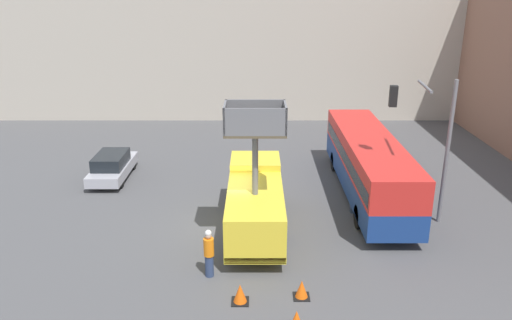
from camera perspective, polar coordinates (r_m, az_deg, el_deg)
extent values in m
plane|color=#4C4C4F|center=(22.47, -3.39, -7.73)|extent=(120.00, 120.00, 0.00)
cube|color=#BCB2A3|center=(44.21, -1.69, 12.53)|extent=(44.00, 10.00, 10.09)
cube|color=yellow|center=(23.86, 0.01, -2.08)|extent=(2.31, 2.18, 2.04)
cube|color=yellow|center=(20.58, -0.01, -6.13)|extent=(2.31, 5.08, 1.74)
cube|color=red|center=(18.71, -0.02, -11.39)|extent=(2.26, 0.10, 0.24)
cylinder|color=black|center=(24.25, -2.38, -4.20)|extent=(0.30, 1.08, 1.08)
cylinder|color=black|center=(24.25, 2.39, -4.21)|extent=(0.30, 1.08, 1.08)
cylinder|color=black|center=(20.97, -2.79, -8.14)|extent=(0.30, 1.08, 1.08)
cylinder|color=black|center=(20.96, 2.77, -8.15)|extent=(0.30, 1.08, 1.08)
cylinder|color=slate|center=(19.75, -0.01, -0.47)|extent=(0.24, 0.24, 2.57)
cube|color=brown|center=(19.35, -0.01, 3.27)|extent=(2.39, 1.58, 0.10)
cube|color=slate|center=(19.23, -3.46, 4.91)|extent=(0.08, 1.58, 1.05)
cube|color=slate|center=(19.23, 3.44, 4.91)|extent=(0.08, 1.58, 1.05)
cube|color=slate|center=(19.93, -0.01, 5.45)|extent=(2.39, 0.08, 1.05)
cube|color=slate|center=(18.47, -0.01, 4.34)|extent=(2.39, 0.08, 1.05)
cube|color=navy|center=(26.04, 12.65, -1.79)|extent=(2.47, 11.98, 1.18)
cube|color=red|center=(25.61, 12.87, 0.96)|extent=(2.47, 11.98, 1.45)
cube|color=black|center=(25.68, 12.83, 0.50)|extent=(2.49, 11.50, 0.64)
cylinder|color=black|center=(29.44, 9.03, -0.15)|extent=(0.30, 1.07, 1.07)
cylinder|color=black|center=(29.85, 13.16, -0.15)|extent=(0.30, 1.07, 1.07)
cylinder|color=black|center=(22.67, 11.80, -6.37)|extent=(0.30, 1.07, 1.07)
cylinder|color=black|center=(23.21, 17.10, -6.22)|extent=(0.30, 1.07, 1.07)
cylinder|color=slate|center=(23.30, 21.08, 0.64)|extent=(0.18, 0.18, 6.51)
cylinder|color=slate|center=(22.29, 18.84, 7.98)|extent=(0.39, 2.52, 0.13)
cube|color=black|center=(22.14, 15.52, 7.04)|extent=(0.35, 0.35, 0.90)
sphere|color=red|center=(22.09, 15.57, 7.67)|extent=(0.20, 0.20, 0.20)
cylinder|color=navy|center=(18.88, -5.27, -11.91)|extent=(0.32, 0.32, 0.86)
cylinder|color=orange|center=(18.49, -5.34, -9.87)|extent=(0.38, 0.38, 0.68)
sphere|color=tan|center=(18.27, -5.39, -8.61)|extent=(0.23, 0.23, 0.23)
sphere|color=white|center=(18.23, -5.40, -8.32)|extent=(0.24, 0.24, 0.24)
cylinder|color=navy|center=(24.16, 11.17, -5.00)|extent=(0.32, 0.32, 0.82)
cylinder|color=orange|center=(23.87, 11.29, -3.39)|extent=(0.38, 0.38, 0.65)
sphere|color=tan|center=(23.71, 11.35, -2.42)|extent=(0.22, 0.22, 0.22)
sphere|color=white|center=(23.68, 11.37, -2.19)|extent=(0.23, 0.23, 0.23)
cone|color=#F25B0F|center=(16.42, 4.73, -17.70)|extent=(0.44, 0.44, 0.63)
cube|color=black|center=(17.95, 5.29, -15.29)|extent=(0.57, 0.57, 0.03)
cone|color=#F25B0F|center=(17.78, 5.32, -14.47)|extent=(0.46, 0.46, 0.65)
cube|color=black|center=(17.66, -1.74, -15.86)|extent=(0.60, 0.60, 0.03)
cone|color=#F25B0F|center=(17.48, -1.75, -14.98)|extent=(0.48, 0.48, 0.68)
cube|color=#A8A8B2|center=(28.95, -15.94, -0.97)|extent=(1.77, 4.60, 0.55)
cube|color=black|center=(28.55, -16.17, 0.03)|extent=(1.56, 2.53, 0.67)
cylinder|color=black|center=(30.53, -16.58, -0.44)|extent=(0.22, 0.64, 0.64)
cylinder|color=black|center=(30.13, -13.79, -0.45)|extent=(0.22, 0.64, 0.64)
cylinder|color=black|center=(27.98, -18.16, -2.40)|extent=(0.22, 0.64, 0.64)
cylinder|color=black|center=(27.54, -15.14, -2.44)|extent=(0.22, 0.64, 0.64)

